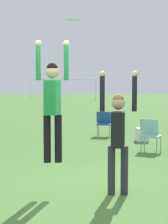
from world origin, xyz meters
TOP-DOWN VIEW (x-y plane):
  - ground_plane at (0.00, 0.00)m, footprint 120.00×120.00m
  - person_jumping at (-0.45, -0.05)m, footprint 0.55×0.43m
  - person_defending at (0.59, -0.26)m, footprint 0.62×0.49m
  - frisbee at (-0.13, -0.32)m, footprint 0.23×0.23m
  - camping_chair_0 at (2.01, 3.61)m, footprint 0.68×0.74m
  - camping_chair_1 at (1.10, 6.56)m, footprint 0.59×0.63m
  - cooler_box at (2.16, 5.34)m, footprint 0.38×0.37m
  - soccer_goal at (-0.38, 34.01)m, footprint 7.10×0.10m

SIDE VIEW (x-z plane):
  - ground_plane at x=0.00m, z-range 0.00..0.00m
  - cooler_box at x=2.16m, z-range 0.00..0.41m
  - camping_chair_1 at x=1.10m, z-range 0.08..0.90m
  - camping_chair_0 at x=2.01m, z-range 0.07..0.91m
  - person_defending at x=0.59m, z-range 0.05..2.02m
  - person_jumping at x=-0.45m, z-range 0.54..2.52m
  - soccer_goal at x=-0.38m, z-range 0.67..3.02m
  - frisbee at x=-0.13m, z-range 2.74..2.76m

